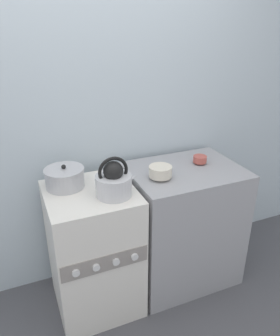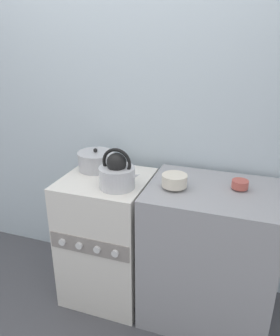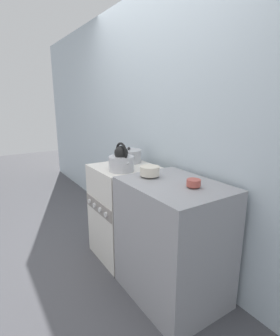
# 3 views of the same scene
# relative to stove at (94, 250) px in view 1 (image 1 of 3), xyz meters

# --- Properties ---
(ground_plane) EXTENTS (12.00, 12.00, 0.00)m
(ground_plane) POSITION_rel_stove_xyz_m (0.00, -0.27, -0.45)
(ground_plane) COLOR #4C4C51
(wall_back) EXTENTS (7.00, 0.06, 2.50)m
(wall_back) POSITION_rel_stove_xyz_m (0.00, 0.39, 0.80)
(wall_back) COLOR silver
(wall_back) RESTS_ON ground_plane
(stove) EXTENTS (0.55, 0.57, 0.90)m
(stove) POSITION_rel_stove_xyz_m (0.00, 0.00, 0.00)
(stove) COLOR silver
(stove) RESTS_ON ground_plane
(counter) EXTENTS (0.78, 0.59, 0.92)m
(counter) POSITION_rel_stove_xyz_m (0.69, 0.02, 0.01)
(counter) COLOR #99999E
(counter) RESTS_ON ground_plane
(kettle) EXTENTS (0.27, 0.22, 0.25)m
(kettle) POSITION_rel_stove_xyz_m (0.13, -0.10, 0.54)
(kettle) COLOR silver
(kettle) RESTS_ON stove
(cooking_pot) EXTENTS (0.25, 0.25, 0.15)m
(cooking_pot) POSITION_rel_stove_xyz_m (-0.12, 0.12, 0.51)
(cooking_pot) COLOR #B2B2B7
(cooking_pot) RESTS_ON stove
(enamel_bowl) EXTENTS (0.15, 0.15, 0.08)m
(enamel_bowl) POSITION_rel_stove_xyz_m (0.46, -0.04, 0.51)
(enamel_bowl) COLOR beige
(enamel_bowl) RESTS_ON counter
(small_ceramic_bowl) EXTENTS (0.10, 0.10, 0.06)m
(small_ceramic_bowl) POSITION_rel_stove_xyz_m (0.83, 0.07, 0.50)
(small_ceramic_bowl) COLOR #B75147
(small_ceramic_bowl) RESTS_ON counter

